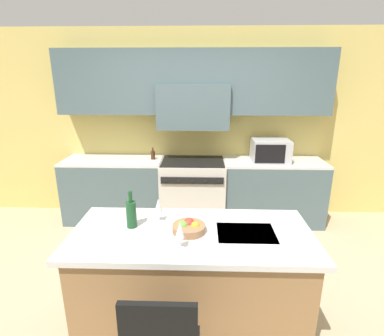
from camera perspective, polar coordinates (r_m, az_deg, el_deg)
The scene contains 11 objects.
ground_plane at distance 3.16m, azimuth -0.81°, elevation -23.45°, with size 10.00×10.00×0.00m, color tan.
back_cabinetry at distance 4.35m, azimuth 0.28°, elevation 11.14°, with size 10.00×0.46×2.70m.
back_counter at distance 4.38m, azimuth 0.17°, elevation -4.29°, with size 3.69×0.62×0.92m.
range_stove at distance 4.36m, azimuth 0.16°, elevation -4.40°, with size 0.90×0.70×0.91m.
microwave at distance 4.30m, azimuth 14.69°, elevation 3.27°, with size 0.50×0.41×0.31m.
kitchen_island at distance 2.60m, azimuth -0.05°, elevation -20.76°, with size 1.86×0.84×0.91m.
wine_bottle at distance 2.42m, azimuth -11.48°, elevation -8.48°, with size 0.08×0.08×0.30m.
wine_glass_near at distance 2.09m, azimuth -2.31°, elevation -11.80°, with size 0.07×0.07×0.20m.
wine_glass_far at distance 2.47m, azimuth -6.42°, elevation -7.17°, with size 0.07×0.07×0.20m.
fruit_bowl at distance 2.34m, azimuth -0.63°, elevation -11.21°, with size 0.26×0.26×0.09m.
oil_bottle_on_counter at distance 4.30m, azimuth -7.45°, elevation 2.49°, with size 0.06×0.06×0.17m.
Camera 1 is at (0.12, -2.40, 2.06)m, focal length 28.00 mm.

